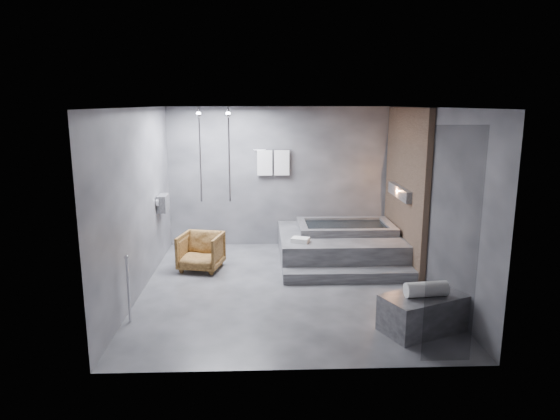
{
  "coord_description": "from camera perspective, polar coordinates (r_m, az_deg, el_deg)",
  "views": [
    {
      "loc": [
        -0.38,
        -7.47,
        2.86
      ],
      "look_at": [
        -0.09,
        0.3,
        1.19
      ],
      "focal_mm": 32.0,
      "sensor_mm": 36.0,
      "label": 1
    }
  ],
  "objects": [
    {
      "name": "tub_step",
      "position": [
        8.34,
        7.94,
        -7.4
      ],
      "size": [
        2.2,
        0.36,
        0.18
      ],
      "primitive_type": "cube",
      "color": "#37373A",
      "rests_on": "ground"
    },
    {
      "name": "rolled_towel",
      "position": [
        6.61,
        16.38,
        -8.68
      ],
      "size": [
        0.56,
        0.26,
        0.19
      ],
      "primitive_type": "cylinder",
      "rotation": [
        0.0,
        1.57,
        0.12
      ],
      "color": "white",
      "rests_on": "concrete_bench"
    },
    {
      "name": "driftwood_chair",
      "position": [
        8.84,
        -9.02,
        -4.71
      ],
      "size": [
        0.83,
        0.85,
        0.65
      ],
      "primitive_type": "imported",
      "rotation": [
        0.0,
        0.0,
        -0.22
      ],
      "color": "#462B11",
      "rests_on": "ground"
    },
    {
      "name": "tub_deck",
      "position": [
        9.4,
        6.73,
        -4.09
      ],
      "size": [
        2.2,
        2.0,
        0.5
      ],
      "primitive_type": "cube",
      "color": "#37373A",
      "rests_on": "ground"
    },
    {
      "name": "room",
      "position": [
        7.83,
        3.6,
        3.79
      ],
      "size": [
        5.0,
        5.04,
        2.82
      ],
      "color": "#313134",
      "rests_on": "ground"
    },
    {
      "name": "deck_towel",
      "position": [
        8.67,
        2.34,
        -3.43
      ],
      "size": [
        0.35,
        0.3,
        0.08
      ],
      "primitive_type": "cube",
      "rotation": [
        0.0,
        0.0,
        -0.35
      ],
      "color": "white",
      "rests_on": "tub_deck"
    },
    {
      "name": "concrete_bench",
      "position": [
        6.76,
        16.03,
        -11.22
      ],
      "size": [
        1.2,
        0.95,
        0.47
      ],
      "primitive_type": "cube",
      "rotation": [
        0.0,
        0.0,
        0.42
      ],
      "color": "#333336",
      "rests_on": "ground"
    }
  ]
}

